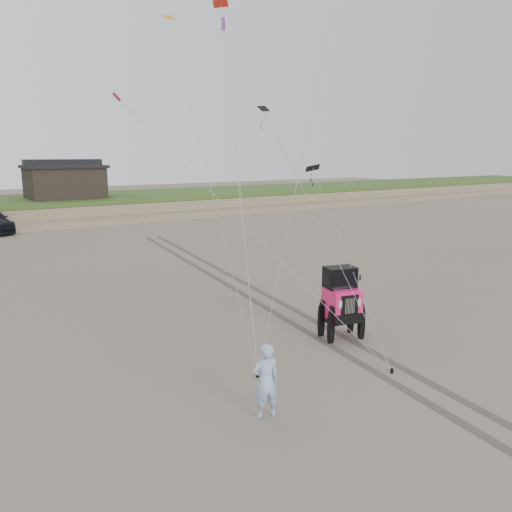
% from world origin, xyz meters
% --- Properties ---
extents(ground, '(160.00, 160.00, 0.00)m').
position_xyz_m(ground, '(0.00, 0.00, 0.00)').
color(ground, '#6B6054').
rests_on(ground, ground).
extents(dune_ridge, '(160.00, 14.25, 1.73)m').
position_xyz_m(dune_ridge, '(0.00, 37.50, 0.82)').
color(dune_ridge, '#7A6B54').
rests_on(dune_ridge, ground).
extents(cabin, '(6.40, 5.40, 3.35)m').
position_xyz_m(cabin, '(2.00, 37.00, 3.24)').
color(cabin, black).
rests_on(cabin, dune_ridge).
extents(jeep, '(3.11, 5.03, 1.74)m').
position_xyz_m(jeep, '(1.38, 1.80, 0.87)').
color(jeep, '#E81C66').
rests_on(jeep, ground).
extents(man, '(0.67, 0.51, 1.64)m').
position_xyz_m(man, '(-3.20, -0.72, 0.82)').
color(man, '#85A3CE').
rests_on(man, ground).
extents(kite_flock, '(7.83, 8.98, 7.61)m').
position_xyz_m(kite_flock, '(1.77, 8.48, 10.64)').
color(kite_flock, '#7B1781').
rests_on(kite_flock, ground).
extents(stake_main, '(0.08, 0.08, 0.12)m').
position_xyz_m(stake_main, '(-2.25, 0.96, 0.06)').
color(stake_main, black).
rests_on(stake_main, ground).
extents(stake_aux, '(0.08, 0.08, 0.12)m').
position_xyz_m(stake_aux, '(0.72, -0.77, 0.06)').
color(stake_aux, black).
rests_on(stake_aux, ground).
extents(tire_tracks, '(5.22, 29.74, 0.01)m').
position_xyz_m(tire_tracks, '(2.00, 8.00, 0.00)').
color(tire_tracks, '#4C443D').
rests_on(tire_tracks, ground).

